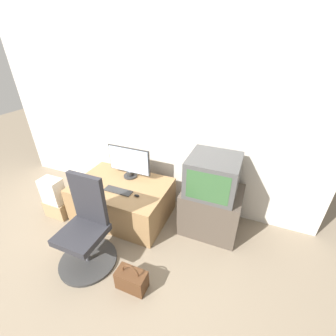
# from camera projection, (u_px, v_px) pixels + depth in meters

# --- Properties ---
(ground_plane) EXTENTS (12.00, 12.00, 0.00)m
(ground_plane) POSITION_uv_depth(u_px,v_px,m) (94.00, 262.00, 2.35)
(ground_plane) COLOR #7F705B
(wall_back) EXTENTS (4.40, 0.05, 2.60)m
(wall_back) POSITION_uv_depth(u_px,v_px,m) (146.00, 107.00, 2.76)
(wall_back) COLOR beige
(wall_back) RESTS_ON ground_plane
(desk) EXTENTS (1.16, 0.79, 0.47)m
(desk) POSITION_uv_depth(u_px,v_px,m) (123.00, 199.00, 2.89)
(desk) COLOR #937047
(desk) RESTS_ON ground_plane
(side_stand) EXTENTS (0.66, 0.55, 0.55)m
(side_stand) POSITION_uv_depth(u_px,v_px,m) (211.00, 209.00, 2.66)
(side_stand) COLOR #4C4238
(side_stand) RESTS_ON ground_plane
(main_monitor) EXTENTS (0.57, 0.17, 0.41)m
(main_monitor) POSITION_uv_depth(u_px,v_px,m) (129.00, 162.00, 2.83)
(main_monitor) COLOR #2D2D2D
(main_monitor) RESTS_ON desk
(keyboard) EXTENTS (0.35, 0.11, 0.01)m
(keyboard) POSITION_uv_depth(u_px,v_px,m) (118.00, 191.00, 2.65)
(keyboard) COLOR #2D2D2D
(keyboard) RESTS_ON desk
(mouse) EXTENTS (0.06, 0.03, 0.02)m
(mouse) POSITION_uv_depth(u_px,v_px,m) (137.00, 196.00, 2.56)
(mouse) COLOR black
(mouse) RESTS_ON desk
(crt_tv) EXTENTS (0.53, 0.51, 0.42)m
(crt_tv) POSITION_uv_depth(u_px,v_px,m) (213.00, 175.00, 2.41)
(crt_tv) COLOR #474747
(crt_tv) RESTS_ON side_stand
(office_chair) EXTENTS (0.59, 0.59, 0.97)m
(office_chair) POSITION_uv_depth(u_px,v_px,m) (86.00, 233.00, 2.23)
(office_chair) COLOR #333333
(office_chair) RESTS_ON ground_plane
(cardboard_box_lower) EXTENTS (0.31, 0.19, 0.22)m
(cardboard_box_lower) POSITION_uv_depth(u_px,v_px,m) (58.00, 208.00, 2.94)
(cardboard_box_lower) COLOR #A3845B
(cardboard_box_lower) RESTS_ON ground_plane
(cardboard_box_upper) EXTENTS (0.26, 0.17, 0.33)m
(cardboard_box_upper) POSITION_uv_depth(u_px,v_px,m) (53.00, 191.00, 2.80)
(cardboard_box_upper) COLOR beige
(cardboard_box_upper) RESTS_ON cardboard_box_lower
(handbag) EXTENTS (0.28, 0.15, 0.30)m
(handbag) POSITION_uv_depth(u_px,v_px,m) (132.00, 280.00, 2.07)
(handbag) COLOR #4C2D19
(handbag) RESTS_ON ground_plane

